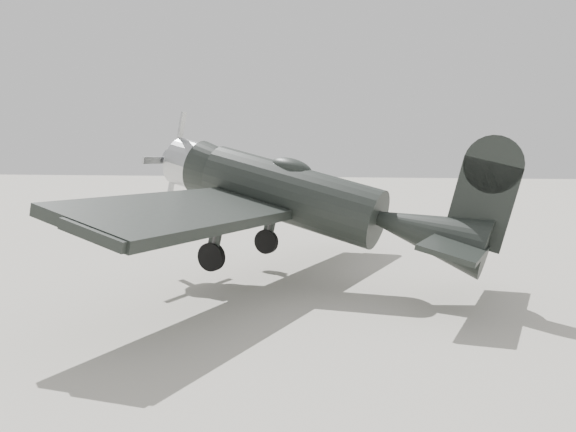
% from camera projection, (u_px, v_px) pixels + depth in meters
% --- Properties ---
extents(ground, '(160.00, 160.00, 0.00)m').
position_uv_depth(ground, '(247.00, 270.00, 16.11)').
color(ground, '#ADAA99').
rests_on(ground, ground).
extents(lowwing_monoplane, '(9.17, 12.70, 4.08)m').
position_uv_depth(lowwing_monoplane, '(308.00, 200.00, 13.96)').
color(lowwing_monoplane, black).
rests_on(lowwing_monoplane, ground).
extents(highwing_monoplane, '(6.85, 9.64, 2.74)m').
position_uv_depth(highwing_monoplane, '(262.00, 183.00, 34.58)').
color(highwing_monoplane, '#A7ABAC').
rests_on(highwing_monoplane, ground).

